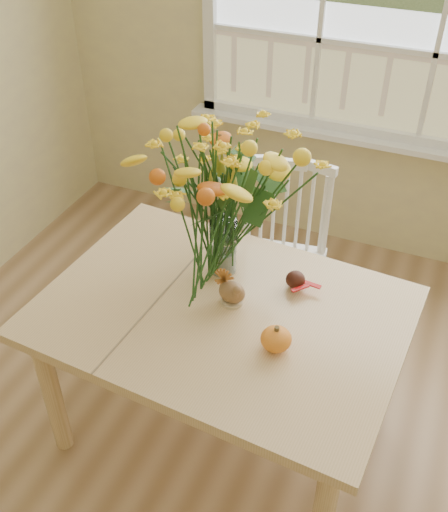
% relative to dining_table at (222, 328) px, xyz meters
% --- Properties ---
extents(wall_back, '(4.00, 0.02, 2.70)m').
position_rel_dining_table_xyz_m(wall_back, '(0.44, 1.51, 0.77)').
color(wall_back, beige).
rests_on(wall_back, floor).
extents(dining_table, '(1.31, 0.98, 0.67)m').
position_rel_dining_table_xyz_m(dining_table, '(0.00, 0.00, 0.00)').
color(dining_table, tan).
rests_on(dining_table, floor).
extents(windsor_chair, '(0.45, 0.44, 0.87)m').
position_rel_dining_table_xyz_m(windsor_chair, '(0.01, 0.65, -0.09)').
color(windsor_chair, white).
rests_on(windsor_chair, floor).
extents(flower_vase, '(0.47, 0.47, 0.56)m').
position_rel_dining_table_xyz_m(flower_vase, '(-0.08, 0.20, 0.43)').
color(flower_vase, white).
rests_on(flower_vase, dining_table).
extents(pumpkin, '(0.10, 0.10, 0.08)m').
position_rel_dining_table_xyz_m(pumpkin, '(0.23, -0.11, 0.13)').
color(pumpkin, orange).
rests_on(pumpkin, dining_table).
extents(turkey_figurine, '(0.10, 0.08, 0.12)m').
position_rel_dining_table_xyz_m(turkey_figurine, '(0.02, 0.04, 0.14)').
color(turkey_figurine, '#CCB78C').
rests_on(turkey_figurine, dining_table).
extents(dark_gourd, '(0.13, 0.09, 0.06)m').
position_rel_dining_table_xyz_m(dark_gourd, '(0.20, 0.21, 0.12)').
color(dark_gourd, '#38160F').
rests_on(dark_gourd, dining_table).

